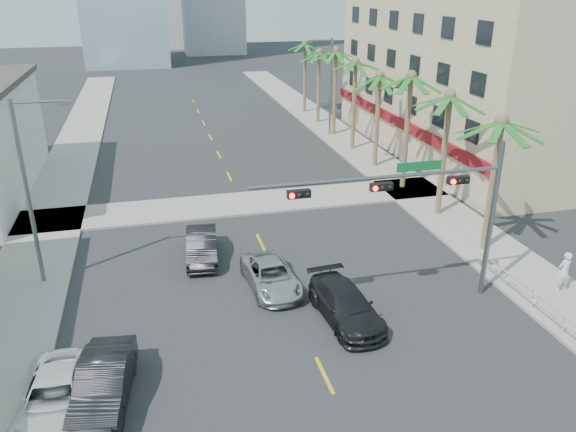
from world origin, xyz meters
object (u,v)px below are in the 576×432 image
object	(u,v)px
traffic_signal_mast	(429,199)
car_parked_mid	(104,383)
pedestrian	(564,271)
car_lane_left	(202,246)
car_parked_far	(56,397)
car_lane_center	(271,276)
car_lane_right	(346,305)

from	to	relation	value
traffic_signal_mast	car_parked_mid	world-z (taller)	traffic_signal_mast
pedestrian	car_lane_left	bearing A→B (deg)	-31.46
car_parked_far	pedestrian	xyz separation A→B (m)	(22.03, 2.83, 0.44)
car_parked_far	pedestrian	distance (m)	22.22
car_lane_left	car_lane_center	world-z (taller)	car_lane_left
traffic_signal_mast	car_lane_right	xyz separation A→B (m)	(-3.78, -0.59, -4.33)
car_parked_mid	pedestrian	distance (m)	20.65
car_parked_far	car_lane_center	world-z (taller)	car_parked_far
car_lane_center	pedestrian	world-z (taller)	pedestrian
car_lane_center	pedestrian	size ratio (longest dim) A/B	2.38
car_parked_mid	car_lane_center	size ratio (longest dim) A/B	1.01
car_lane_right	pedestrian	bearing A→B (deg)	-6.46
car_parked_mid	pedestrian	size ratio (longest dim) A/B	2.41
car_parked_far	car_lane_center	bearing A→B (deg)	39.25
traffic_signal_mast	car_parked_mid	size ratio (longest dim) A/B	2.33
car_parked_far	car_parked_mid	bearing A→B (deg)	12.21
traffic_signal_mast	car_parked_far	distance (m)	16.23
car_lane_center	car_lane_right	world-z (taller)	car_lane_right
traffic_signal_mast	car_parked_far	xyz separation A→B (m)	(-15.18, -3.70, -4.37)
car_parked_mid	car_lane_right	distance (m)	10.26
traffic_signal_mast	car_parked_mid	bearing A→B (deg)	-165.82
car_lane_center	car_lane_right	size ratio (longest dim) A/B	0.93
car_lane_center	car_lane_right	bearing A→B (deg)	-57.87
car_parked_far	car_lane_left	distance (m)	12.09
car_parked_mid	car_lane_right	xyz separation A→B (m)	(9.85, 2.86, -0.05)
car_lane_center	car_lane_right	xyz separation A→B (m)	(2.52, -3.46, 0.08)
car_parked_mid	car_lane_center	distance (m)	9.68
car_parked_far	car_lane_right	distance (m)	11.82
pedestrian	traffic_signal_mast	bearing A→B (deg)	-13.21
traffic_signal_mast	pedestrian	distance (m)	7.94
car_lane_center	car_lane_right	distance (m)	4.29
car_lane_left	car_lane_center	bearing A→B (deg)	-48.04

